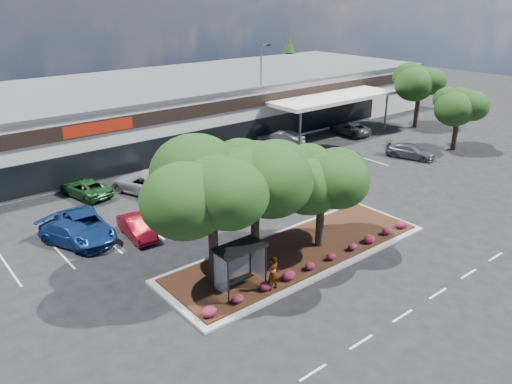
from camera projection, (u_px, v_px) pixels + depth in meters
ground at (370, 269)px, 29.45m from camera, size 160.00×160.00×0.00m
retail_store at (117, 115)px, 52.69m from camera, size 80.40×25.20×6.25m
landscape_island at (298, 252)px, 31.10m from camera, size 18.00×6.00×0.26m
lane_markings at (256, 213)px, 36.85m from camera, size 33.12×20.06×0.01m
shrub_row at (323, 260)px, 29.45m from camera, size 17.00×0.80×0.50m
bus_shelter at (238, 255)px, 26.30m from camera, size 2.75×1.55×2.59m
island_tree_west at (212, 215)px, 26.42m from camera, size 7.20×7.20×7.89m
island_tree_mid at (255, 200)px, 29.08m from camera, size 6.60×6.60×7.32m
island_tree_east at (321, 198)px, 30.51m from camera, size 5.80×5.80×6.50m
tree_east_near at (457, 119)px, 50.71m from camera, size 5.60×5.60×6.51m
tree_east_far at (419, 96)px, 59.20m from camera, size 6.40×6.40×7.62m
conifer_north_east at (289, 65)px, 79.39m from camera, size 3.96×3.96×9.00m
person_waiting at (273, 273)px, 26.60m from camera, size 0.73×0.48×1.98m
light_pole at (262, 101)px, 52.28m from camera, size 1.40×0.80×10.45m
car_0 at (85, 226)px, 32.93m from camera, size 3.14×6.10×1.65m
car_1 at (73, 234)px, 32.07m from camera, size 3.88×5.40×1.45m
car_2 at (137, 228)px, 33.12m from camera, size 1.74×4.16×1.34m
car_3 at (248, 196)px, 38.29m from camera, size 2.64×4.32×1.34m
car_4 at (234, 201)px, 37.00m from camera, size 2.99×4.94×1.54m
car_5 at (313, 176)px, 41.99m from camera, size 2.67×5.34×1.68m
car_6 at (342, 161)px, 46.09m from camera, size 2.27×4.28×1.39m
car_7 at (333, 155)px, 47.38m from camera, size 4.54×6.45×1.63m
car_8 at (411, 151)px, 49.03m from camera, size 3.37×5.15×1.39m
car_9 at (85, 188)px, 39.76m from camera, size 3.17×5.32×1.39m
car_10 at (144, 183)px, 40.43m from camera, size 4.55×6.57×1.67m
car_11 at (161, 180)px, 41.17m from camera, size 2.22×4.82×1.53m
car_12 at (158, 175)px, 42.63m from camera, size 2.73×4.86×1.33m
car_13 at (213, 159)px, 46.09m from camera, size 3.34×6.40×1.72m
car_14 at (296, 154)px, 48.11m from camera, size 2.19×4.48×1.47m
car_15 at (285, 156)px, 47.47m from camera, size 3.32×5.26×1.42m
car_16 at (280, 139)px, 52.57m from camera, size 3.76×5.42×1.69m
car_17 at (350, 129)px, 57.13m from camera, size 2.35×5.04×1.40m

